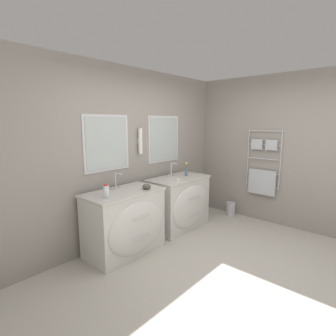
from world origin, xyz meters
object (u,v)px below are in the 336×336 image
object	(u,v)px
toiletry_bottle	(106,191)
flower_vase	(186,170)
waste_bin	(231,209)
vanity_right	(180,203)
amenity_bowl	(147,187)
vanity_left	(126,222)

from	to	relation	value
toiletry_bottle	flower_vase	distance (m)	1.72
toiletry_bottle	waste_bin	bearing A→B (deg)	-7.10
vanity_right	waste_bin	bearing A→B (deg)	-19.45
toiletry_bottle	amenity_bowl	bearing A→B (deg)	-6.20
amenity_bowl	waste_bin	world-z (taller)	amenity_bowl
flower_vase	toiletry_bottle	bearing A→B (deg)	-177.23
vanity_right	waste_bin	distance (m)	1.19
amenity_bowl	flower_vase	xyz separation A→B (m)	(1.09, 0.15, 0.06)
amenity_bowl	waste_bin	xyz separation A→B (m)	(1.99, -0.26, -0.77)
vanity_right	waste_bin	xyz separation A→B (m)	(1.09, -0.38, -0.30)
amenity_bowl	waste_bin	bearing A→B (deg)	-7.38
flower_vase	waste_bin	distance (m)	1.28
amenity_bowl	flower_vase	bearing A→B (deg)	7.84
toiletry_bottle	vanity_left	bearing A→B (deg)	10.03
vanity_left	vanity_right	bearing A→B (deg)	0.00
vanity_right	flower_vase	distance (m)	0.56
toiletry_bottle	flower_vase	bearing A→B (deg)	2.77
toiletry_bottle	amenity_bowl	size ratio (longest dim) A/B	1.45
vanity_left	waste_bin	size ratio (longest dim) A/B	4.00
waste_bin	vanity_left	bearing A→B (deg)	170.38
amenity_bowl	waste_bin	size ratio (longest dim) A/B	0.45
flower_vase	waste_bin	bearing A→B (deg)	-24.58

